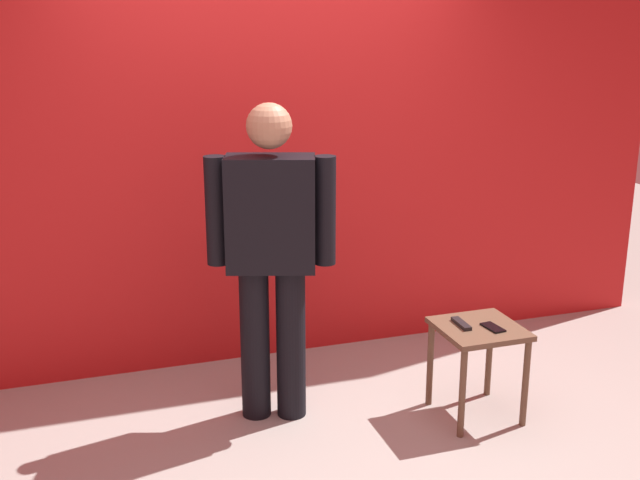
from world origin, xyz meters
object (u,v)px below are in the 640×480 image
at_px(tv_remote, 461,324).
at_px(cell_phone, 493,327).
at_px(standing_person, 271,248).
at_px(side_table, 478,343).

bearing_deg(tv_remote, cell_phone, -30.71).
relative_size(standing_person, side_table, 3.27).
bearing_deg(cell_phone, tv_remote, 140.80).
xyz_separation_m(side_table, tv_remote, (-0.09, 0.04, 0.11)).
bearing_deg(side_table, standing_person, 161.50).
distance_m(standing_person, tv_remote, 1.11).
bearing_deg(standing_person, side_table, -18.50).
xyz_separation_m(side_table, cell_phone, (0.05, -0.05, 0.10)).
bearing_deg(cell_phone, side_table, 131.27).
relative_size(standing_person, tv_remote, 10.14).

